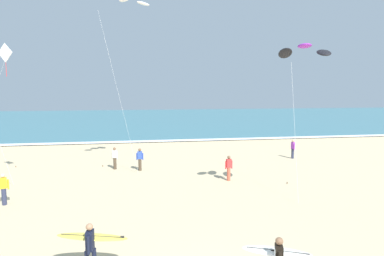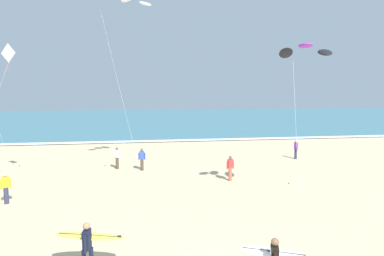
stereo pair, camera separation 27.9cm
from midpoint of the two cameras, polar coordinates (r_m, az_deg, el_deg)
name	(u,v)px [view 2 (the right image)]	position (r m, az deg, el deg)	size (l,w,h in m)	color
ocean_water	(150,119)	(65.82, -7.22, 1.64)	(160.00, 60.00, 0.08)	teal
shoreline_foam	(156,141)	(36.32, -6.12, -2.26)	(160.00, 1.38, 0.01)	white
surfer_trailing	(89,241)	(11.00, -16.94, -18.43)	(2.20, 1.00, 1.71)	black
kite_diamond_ivory_near	(7,59)	(21.67, -29.28, 10.49)	(2.53, 1.43, 8.30)	white
kite_arc_violet_high	(305,51)	(16.48, 19.69, 12.63)	(2.59, 4.52, 7.82)	black
kite_arc_amber_distant	(137,0)	(22.87, -9.32, 21.26)	(3.76, 3.65, 11.80)	white
bystander_red_top	(230,168)	(20.68, 7.10, -6.98)	(0.49, 0.24, 1.59)	#D8593F
bystander_purple_top	(296,149)	(28.38, 18.01, -3.55)	(0.22, 0.50, 1.59)	#2D334C
bystander_blue_top	(142,159)	(23.40, -8.43, -5.41)	(0.50, 0.22, 1.59)	#4C3D2D
bystander_yellow_top	(6,188)	(18.87, -29.46, -9.12)	(0.47, 0.29, 1.59)	#2D334C
bystander_white_top	(117,158)	(24.16, -12.66, -5.12)	(0.44, 0.32, 1.59)	#4C3D2D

